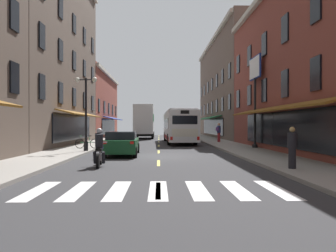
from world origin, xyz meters
TOP-DOWN VIEW (x-y plane):
  - ground_plane at (0.00, 0.00)m, footprint 34.80×80.00m
  - lane_centre_dashes at (0.00, -0.25)m, footprint 0.14×73.90m
  - crosswalk_near at (0.00, -10.00)m, footprint 7.10×2.80m
  - sidewalk_left at (-5.90, 0.00)m, footprint 3.00×80.00m
  - sidewalk_right at (5.90, 0.00)m, footprint 3.00×80.00m
  - billboard_sign at (7.05, 4.96)m, footprint 0.40×2.56m
  - transit_bus at (1.99, 14.01)m, footprint 2.84×12.44m
  - box_truck at (-1.91, 24.33)m, footprint 2.50×7.93m
  - sedan_near at (-2.07, 35.36)m, footprint 2.06×4.68m
  - sedan_mid at (-2.16, 0.58)m, footprint 1.99×4.71m
  - motorcycle_rider at (-2.56, -4.73)m, footprint 0.63×2.07m
  - bicycle_near at (-5.04, 4.42)m, footprint 1.71×0.48m
  - pedestrian_near at (5.83, 12.97)m, footprint 0.51×0.49m
  - pedestrian_mid at (5.09, -6.67)m, footprint 0.36×0.36m
  - street_lamp_twin at (-4.67, 2.25)m, footprint 1.42×0.32m

SIDE VIEW (x-z plane):
  - ground_plane at x=0.00m, z-range -0.10..0.00m
  - lane_centre_dashes at x=0.00m, z-range 0.00..0.01m
  - crosswalk_near at x=0.00m, z-range 0.00..0.01m
  - sidewalk_left at x=-5.90m, z-range 0.00..0.14m
  - sidewalk_right at x=5.90m, z-range 0.00..0.14m
  - bicycle_near at x=-5.04m, z-range 0.05..0.96m
  - motorcycle_rider at x=-2.56m, z-range -0.12..1.54m
  - sedan_mid at x=-2.16m, z-range 0.02..1.43m
  - sedan_near at x=-2.07m, z-range 0.01..1.47m
  - pedestrian_mid at x=5.09m, z-range 0.16..1.74m
  - pedestrian_near at x=5.83m, z-range 0.20..2.02m
  - transit_bus at x=1.99m, z-range 0.08..3.28m
  - box_truck at x=-1.91m, z-range 0.06..4.35m
  - street_lamp_twin at x=-4.67m, z-range 0.41..5.12m
  - billboard_sign at x=7.05m, z-range 1.81..8.47m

